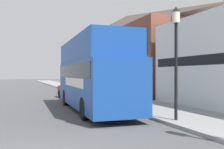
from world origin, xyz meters
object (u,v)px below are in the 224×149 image
object	(u,v)px
parked_car_ahead_of_bus	(73,90)
lamp_post_third	(75,61)
lamp_post_nearest	(176,42)
tour_bus	(93,79)
lamp_post_second	(101,54)

from	to	relation	value
parked_car_ahead_of_bus	lamp_post_third	world-z (taller)	lamp_post_third
parked_car_ahead_of_bus	lamp_post_nearest	size ratio (longest dim) A/B	0.91
tour_bus	lamp_post_nearest	distance (m)	5.60
parked_car_ahead_of_bus	lamp_post_second	xyz separation A→B (m)	(1.65, -2.70, 2.82)
lamp_post_second	lamp_post_third	xyz separation A→B (m)	(0.05, 9.71, -0.01)
tour_bus	parked_car_ahead_of_bus	bearing A→B (deg)	88.74
parked_car_ahead_of_bus	lamp_post_second	bearing A→B (deg)	-59.75
parked_car_ahead_of_bus	lamp_post_nearest	world-z (taller)	lamp_post_nearest
tour_bus	lamp_post_nearest	world-z (taller)	lamp_post_nearest
lamp_post_second	lamp_post_third	size ratio (longest dim) A/B	1.00
parked_car_ahead_of_bus	lamp_post_third	bearing A→B (deg)	75.35
lamp_post_third	parked_car_ahead_of_bus	bearing A→B (deg)	-103.57
lamp_post_nearest	lamp_post_second	xyz separation A→B (m)	(-0.08, 9.71, 0.14)
parked_car_ahead_of_bus	lamp_post_second	distance (m)	4.24
lamp_post_nearest	tour_bus	bearing A→B (deg)	113.82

